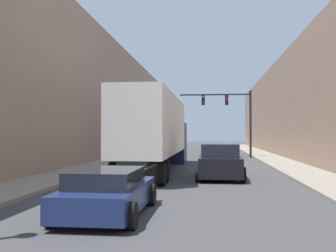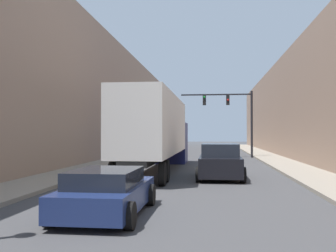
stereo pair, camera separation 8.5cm
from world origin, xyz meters
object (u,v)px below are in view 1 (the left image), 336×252
object	(u,v)px
semi_truck	(158,130)
sedan_car	(108,192)
traffic_signal_gantry	(233,111)
suv_car	(220,162)

from	to	relation	value
semi_truck	sedan_car	size ratio (longest dim) A/B	3.52
sedan_car	traffic_signal_gantry	size ratio (longest dim) A/B	0.65
suv_car	semi_truck	bearing A→B (deg)	137.76
semi_truck	sedan_car	bearing A→B (deg)	-88.45
traffic_signal_gantry	semi_truck	bearing A→B (deg)	-111.44
sedan_car	suv_car	size ratio (longest dim) A/B	0.94
suv_car	sedan_car	bearing A→B (deg)	-110.31
semi_truck	suv_car	size ratio (longest dim) A/B	3.32
sedan_car	suv_car	bearing A→B (deg)	69.69
traffic_signal_gantry	sedan_car	bearing A→B (deg)	-100.93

